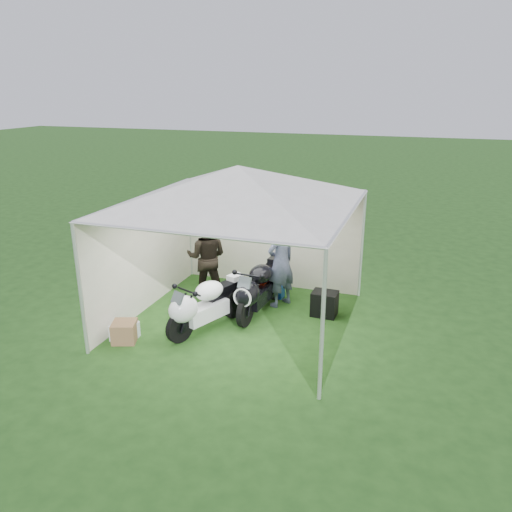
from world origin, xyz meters
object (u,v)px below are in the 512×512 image
object	(u,v)px
person_dark_jacket	(207,257)
equipment_box	(324,304)
motorcycle_white	(203,304)
paddock_stand	(275,290)
canopy_tent	(239,189)
person_blue_jacket	(281,262)
crate_0	(125,331)
motorcycle_black	(258,288)
crate_1	(125,332)

from	to	relation	value
person_dark_jacket	equipment_box	world-z (taller)	person_dark_jacket
motorcycle_white	paddock_stand	bearing A→B (deg)	90.32
canopy_tent	person_dark_jacket	size ratio (longest dim) A/B	3.15
person_blue_jacket	equipment_box	size ratio (longest dim) A/B	3.86
motorcycle_white	crate_0	bearing A→B (deg)	-126.10
motorcycle_black	person_dark_jacket	size ratio (longest dim) A/B	1.13
canopy_tent	crate_1	size ratio (longest dim) A/B	13.82
equipment_box	crate_1	xyz separation A→B (m)	(-3.13, -2.21, -0.06)
motorcycle_white	motorcycle_black	xyz separation A→B (m)	(0.70, 1.02, 0.02)
motorcycle_white	canopy_tent	bearing A→B (deg)	74.65
motorcycle_black	equipment_box	bearing A→B (deg)	20.52
person_dark_jacket	crate_1	size ratio (longest dim) A/B	4.39
motorcycle_white	motorcycle_black	world-z (taller)	motorcycle_black
crate_1	person_dark_jacket	bearing A→B (deg)	75.94
crate_0	crate_1	distance (m)	0.10
motorcycle_white	equipment_box	world-z (taller)	motorcycle_white
canopy_tent	person_blue_jacket	world-z (taller)	canopy_tent
motorcycle_black	equipment_box	world-z (taller)	motorcycle_black
person_dark_jacket	equipment_box	size ratio (longest dim) A/B	3.66
paddock_stand	crate_1	world-z (taller)	crate_1
motorcycle_black	person_dark_jacket	distance (m)	1.41
paddock_stand	crate_0	world-z (taller)	crate_0
paddock_stand	person_dark_jacket	xyz separation A→B (m)	(-1.36, -0.47, 0.75)
crate_0	crate_1	xyz separation A→B (m)	(0.05, -0.07, 0.04)
canopy_tent	motorcycle_black	size ratio (longest dim) A/B	2.79
person_dark_jacket	equipment_box	bearing A→B (deg)	165.53
crate_0	crate_1	world-z (taller)	crate_1
crate_0	crate_1	bearing A→B (deg)	-55.68
motorcycle_black	crate_1	world-z (taller)	motorcycle_black
motorcycle_white	crate_1	size ratio (longest dim) A/B	4.49
canopy_tent	crate_0	bearing A→B (deg)	-140.81
equipment_box	crate_1	distance (m)	3.84
crate_0	paddock_stand	bearing A→B (deg)	53.60
motorcycle_white	equipment_box	xyz separation A→B (m)	(1.97, 1.39, -0.29)
canopy_tent	motorcycle_white	world-z (taller)	canopy_tent
canopy_tent	person_blue_jacket	size ratio (longest dim) A/B	2.98
motorcycle_white	crate_1	world-z (taller)	motorcycle_white
person_dark_jacket	crate_1	xyz separation A→B (m)	(-0.57, -2.30, -0.71)
motorcycle_white	paddock_stand	world-z (taller)	motorcycle_white
motorcycle_black	crate_1	size ratio (longest dim) A/B	4.95
canopy_tent	paddock_stand	distance (m)	2.78
canopy_tent	person_dark_jacket	bearing A→B (deg)	141.47
motorcycle_black	crate_0	bearing A→B (deg)	-132.84
paddock_stand	person_dark_jacket	bearing A→B (deg)	-160.99
paddock_stand	person_dark_jacket	distance (m)	1.62
equipment_box	paddock_stand	bearing A→B (deg)	155.25
equipment_box	canopy_tent	bearing A→B (deg)	-152.90
crate_1	person_blue_jacket	bearing A→B (deg)	47.93
motorcycle_white	person_blue_jacket	size ratio (longest dim) A/B	0.97
canopy_tent	crate_0	size ratio (longest dim) A/B	12.82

